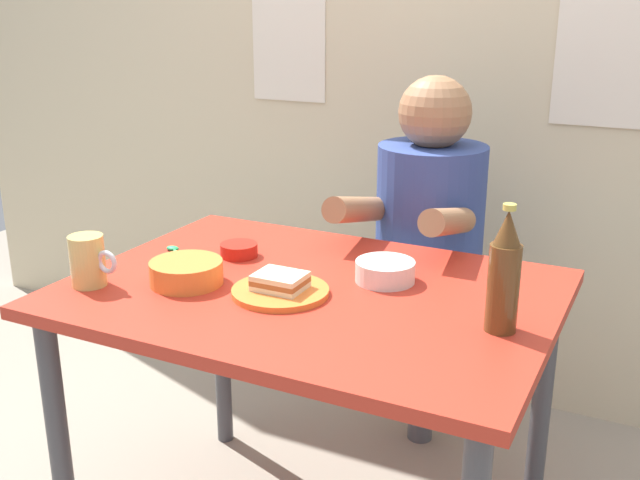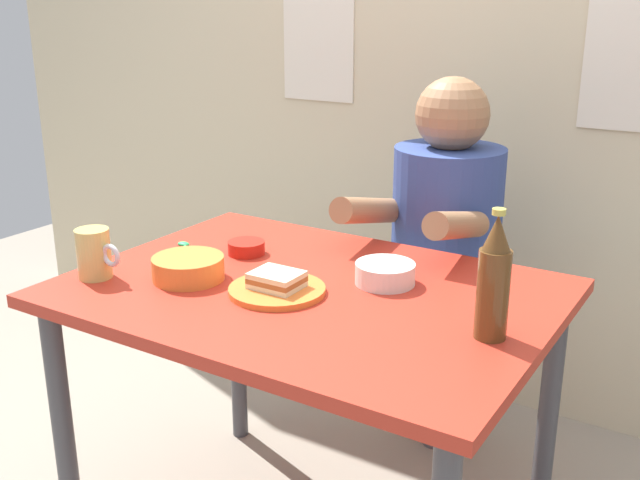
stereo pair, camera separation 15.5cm
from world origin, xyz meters
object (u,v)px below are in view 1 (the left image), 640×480
at_px(dining_table, 311,324).
at_px(plate_orange, 280,292).
at_px(sandwich, 280,281).
at_px(beer_bottle, 504,275).
at_px(stool, 424,341).
at_px(rice_bowl_white, 385,270).
at_px(person_seated, 429,214).
at_px(beer_mug, 88,261).

xyz_separation_m(dining_table, plate_orange, (-0.04, -0.07, 0.10)).
relative_size(dining_table, sandwich, 10.00).
bearing_deg(beer_bottle, stool, 118.94).
distance_m(stool, rice_bowl_white, 0.67).
xyz_separation_m(dining_table, sandwich, (-0.04, -0.07, 0.13)).
height_order(dining_table, person_seated, person_seated).
distance_m(dining_table, beer_bottle, 0.50).
relative_size(dining_table, person_seated, 1.53).
relative_size(sandwich, rice_bowl_white, 0.79).
relative_size(plate_orange, rice_bowl_white, 1.57).
relative_size(sandwich, beer_bottle, 0.42).
bearing_deg(stool, person_seated, -90.00).
height_order(plate_orange, rice_bowl_white, rice_bowl_white).
distance_m(stool, sandwich, 0.83).
relative_size(sandwich, beer_mug, 0.87).
bearing_deg(beer_mug, rice_bowl_white, 28.59).
height_order(stool, sandwich, sandwich).
bearing_deg(sandwich, dining_table, 59.54).
relative_size(stool, sandwich, 4.09).
relative_size(person_seated, plate_orange, 3.27).
xyz_separation_m(person_seated, rice_bowl_white, (0.06, -0.51, 0.00)).
xyz_separation_m(sandwich, rice_bowl_white, (0.18, 0.18, -0.00)).
bearing_deg(beer_mug, sandwich, 19.21).
relative_size(plate_orange, beer_mug, 1.75).
bearing_deg(beer_mug, person_seated, 57.13).
relative_size(stool, beer_mug, 3.57).
bearing_deg(person_seated, dining_table, -97.12).
distance_m(dining_table, rice_bowl_white, 0.22).
bearing_deg(plate_orange, person_seated, 80.28).
bearing_deg(beer_mug, beer_bottle, 11.12).
relative_size(person_seated, rice_bowl_white, 5.14).
xyz_separation_m(stool, rice_bowl_white, (0.06, -0.52, 0.42)).
bearing_deg(dining_table, plate_orange, -120.46).
bearing_deg(plate_orange, rice_bowl_white, 45.14).
distance_m(stool, beer_bottle, 0.92).
bearing_deg(person_seated, rice_bowl_white, -82.98).
xyz_separation_m(stool, person_seated, (0.00, -0.01, 0.42)).
height_order(sandwich, beer_mug, beer_mug).
height_order(plate_orange, beer_bottle, beer_bottle).
height_order(sandwich, beer_bottle, beer_bottle).
distance_m(plate_orange, rice_bowl_white, 0.26).
xyz_separation_m(stool, beer_bottle, (0.37, -0.67, 0.51)).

